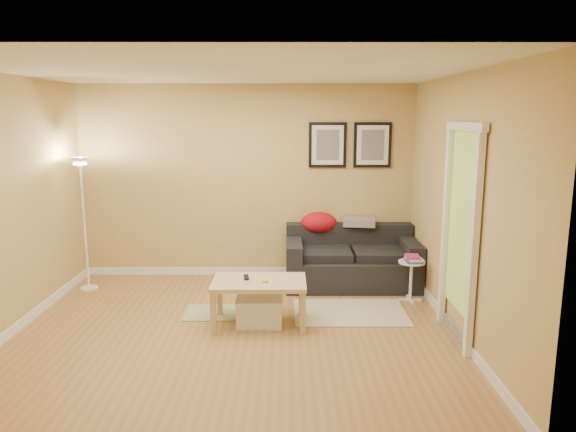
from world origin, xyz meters
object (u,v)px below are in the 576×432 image
Objects in this scene: storage_bin at (260,311)px; sofa at (352,257)px; coffee_table at (259,303)px; side_table at (411,281)px; book_stack at (413,259)px; floor_lamp at (85,228)px.

sofa is at bearing 49.76° from storage_bin.
coffee_table is 2.02× the size of side_table.
storage_bin is (0.00, 0.01, -0.09)m from coffee_table.
sofa is at bearing 137.05° from side_table.
side_table is 2.02× the size of book_stack.
side_table is at bearing 145.22° from book_stack.
book_stack reaches higher than side_table.
floor_lamp is (-4.02, 0.42, 0.56)m from side_table.
side_table reaches higher than storage_bin.
floor_lamp is at bearing 138.94° from coffee_table.
floor_lamp is (-4.03, 0.43, 0.28)m from book_stack.
side_table is (1.77, 0.75, -0.00)m from coffee_table.
coffee_table reaches higher than side_table.
storage_bin is at bearing -157.26° from side_table.
sofa is 3.46× the size of storage_bin.
sofa reaches higher than side_table.
book_stack reaches higher than storage_bin.
floor_lamp reaches higher than sofa.
coffee_table reaches higher than storage_bin.
floor_lamp is (-2.25, 1.17, 0.65)m from storage_bin.
coffee_table is at bearing -155.30° from book_stack.
storage_bin is 0.29× the size of floor_lamp.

